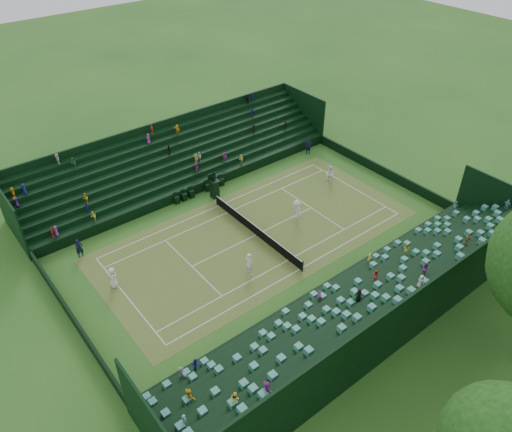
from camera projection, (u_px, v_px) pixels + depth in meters
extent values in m
plane|color=#255C1D|center=(256.00, 235.00, 42.17)|extent=(160.00, 160.00, 0.00)
cube|color=#447D29|center=(256.00, 235.00, 42.17)|extent=(12.97, 26.77, 0.01)
cube|color=black|center=(380.00, 170.00, 49.83)|extent=(17.17, 0.20, 1.00)
cube|color=black|center=(73.00, 319.00, 33.93)|extent=(17.17, 0.20, 1.00)
cube|color=black|center=(328.00, 286.00, 36.51)|extent=(0.20, 31.77, 1.00)
cube|color=black|center=(201.00, 187.00, 47.25)|extent=(0.20, 31.77, 1.00)
cube|color=black|center=(333.00, 290.00, 36.19)|extent=(0.80, 32.00, 1.00)
cube|color=black|center=(341.00, 294.00, 35.56)|extent=(0.80, 32.00, 1.45)
cube|color=black|center=(350.00, 298.00, 34.92)|extent=(0.80, 32.00, 1.90)
cube|color=black|center=(359.00, 302.00, 34.28)|extent=(0.80, 32.00, 2.35)
cube|color=black|center=(368.00, 307.00, 33.64)|extent=(0.80, 32.00, 2.80)
cube|color=black|center=(377.00, 311.00, 33.00)|extent=(0.80, 32.00, 3.25)
cube|color=black|center=(388.00, 316.00, 32.36)|extent=(0.80, 32.00, 3.70)
cube|color=black|center=(398.00, 321.00, 31.72)|extent=(0.80, 32.00, 4.15)
cube|color=black|center=(405.00, 322.00, 31.18)|extent=(0.20, 32.00, 4.90)
cube|color=black|center=(198.00, 185.00, 47.56)|extent=(0.80, 32.00, 1.00)
cube|color=black|center=(193.00, 180.00, 47.94)|extent=(0.80, 32.00, 1.45)
cube|color=black|center=(188.00, 174.00, 48.31)|extent=(0.80, 32.00, 1.90)
cube|color=black|center=(184.00, 169.00, 48.68)|extent=(0.80, 32.00, 2.35)
cube|color=black|center=(179.00, 164.00, 49.06)|extent=(0.80, 32.00, 2.80)
cube|color=black|center=(175.00, 158.00, 49.43)|extent=(0.80, 32.00, 3.25)
cube|color=black|center=(171.00, 153.00, 49.80)|extent=(0.80, 32.00, 3.70)
cube|color=black|center=(166.00, 148.00, 50.17)|extent=(0.80, 32.00, 4.15)
cube|color=black|center=(163.00, 143.00, 50.27)|extent=(0.20, 32.00, 4.90)
cylinder|color=black|center=(217.00, 200.00, 45.52)|extent=(0.10, 0.10, 1.06)
cylinder|color=black|center=(303.00, 266.00, 38.20)|extent=(0.10, 0.10, 1.06)
cube|color=black|center=(256.00, 231.00, 41.90)|extent=(11.57, 0.02, 0.86)
cube|color=white|center=(256.00, 226.00, 41.62)|extent=(11.57, 0.04, 0.07)
cube|color=black|center=(214.00, 189.00, 46.33)|extent=(0.66, 0.66, 1.71)
cube|color=black|center=(214.00, 181.00, 45.80)|extent=(0.85, 0.85, 0.09)
cube|color=black|center=(212.00, 176.00, 45.81)|extent=(0.08, 0.85, 0.66)
imported|color=black|center=(214.00, 177.00, 45.51)|extent=(0.45, 0.51, 0.88)
cube|color=black|center=(177.00, 200.00, 45.77)|extent=(0.47, 0.47, 0.75)
cube|color=black|center=(175.00, 194.00, 45.64)|extent=(0.06, 0.47, 0.47)
cube|color=black|center=(184.00, 197.00, 46.17)|extent=(0.47, 0.47, 0.75)
cube|color=black|center=(182.00, 191.00, 46.04)|extent=(0.06, 0.47, 0.47)
cube|color=black|center=(191.00, 194.00, 46.57)|extent=(0.47, 0.47, 0.75)
cube|color=black|center=(190.00, 189.00, 46.44)|extent=(0.06, 0.47, 0.47)
cube|color=black|center=(207.00, 187.00, 47.47)|extent=(0.47, 0.47, 0.75)
cube|color=black|center=(206.00, 182.00, 47.35)|extent=(0.06, 0.47, 0.47)
cube|color=black|center=(214.00, 184.00, 47.87)|extent=(0.47, 0.47, 0.75)
cube|color=black|center=(213.00, 179.00, 47.75)|extent=(0.06, 0.47, 0.47)
cube|color=black|center=(221.00, 182.00, 48.27)|extent=(0.47, 0.47, 0.75)
cube|color=black|center=(219.00, 177.00, 48.15)|extent=(0.06, 0.47, 0.47)
imported|color=white|center=(113.00, 277.00, 36.71)|extent=(1.01, 0.84, 1.76)
imported|color=white|center=(249.00, 264.00, 37.76)|extent=(0.80, 0.60, 1.99)
imported|color=white|center=(330.00, 174.00, 48.45)|extent=(0.85, 0.66, 1.75)
imported|color=silver|center=(296.00, 210.00, 43.59)|extent=(1.24, 0.77, 1.84)
imported|color=black|center=(308.00, 146.00, 52.98)|extent=(0.56, 0.75, 1.87)
imported|color=black|center=(79.00, 248.00, 39.50)|extent=(0.49, 0.65, 1.64)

